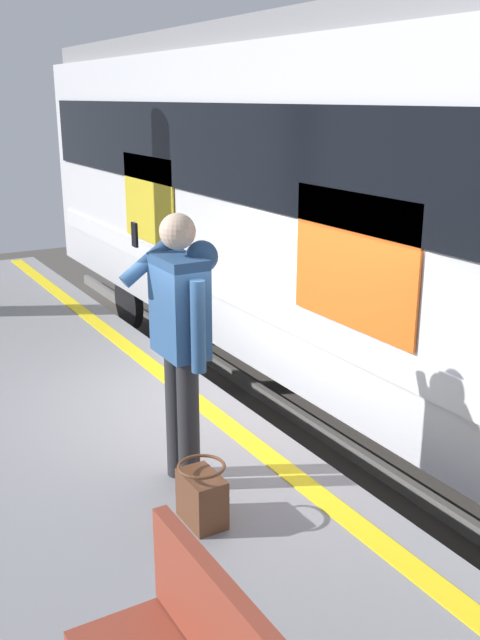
# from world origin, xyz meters

# --- Properties ---
(ground_plane) EXTENTS (24.55, 24.55, 0.00)m
(ground_plane) POSITION_xyz_m (0.00, 0.00, 0.00)
(ground_plane) COLOR #4C4742
(safety_line) EXTENTS (13.04, 0.16, 0.01)m
(safety_line) POSITION_xyz_m (0.00, 0.30, 1.06)
(safety_line) COLOR yellow
(safety_line) RESTS_ON platform
(track_rail_near) EXTENTS (17.30, 0.08, 0.16)m
(track_rail_near) POSITION_xyz_m (0.00, -1.47, 0.08)
(track_rail_near) COLOR slate
(track_rail_near) RESTS_ON ground
(train_carriage) EXTENTS (11.06, 3.11, 4.02)m
(train_carriage) POSITION_xyz_m (1.47, -2.18, 2.55)
(train_carriage) COLOR silver
(train_carriage) RESTS_ON ground
(passenger) EXTENTS (0.57, 0.55, 1.77)m
(passenger) POSITION_xyz_m (-0.77, 0.94, 2.10)
(passenger) COLOR #262628
(passenger) RESTS_ON platform
(handbag) EXTENTS (0.31, 0.29, 0.38)m
(handbag) POSITION_xyz_m (-1.26, 1.07, 1.23)
(handbag) COLOR #59331E
(handbag) RESTS_ON platform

